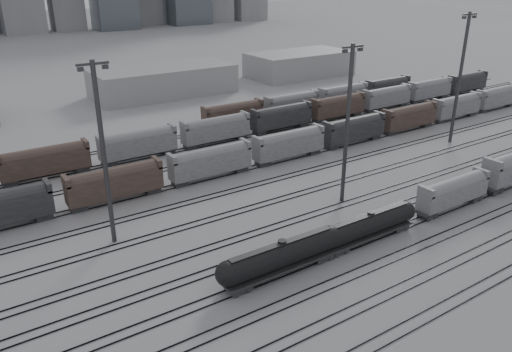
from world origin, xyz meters
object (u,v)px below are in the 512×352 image
hopper_car_a (453,190)px  light_mast_c (347,122)px  tank_car_b (370,225)px  tank_car_a (282,255)px

hopper_car_a → light_mast_c: 19.27m
tank_car_b → hopper_car_a: hopper_car_a is taller
hopper_car_a → tank_car_b: bearing=180.0°
tank_car_b → light_mast_c: (5.52, 11.33, 10.59)m
tank_car_a → tank_car_b: tank_car_a is taller
tank_car_b → tank_car_a: bearing=-180.0°
tank_car_a → light_mast_c: 25.34m
light_mast_c → hopper_car_a: bearing=-43.3°
light_mast_c → tank_car_a: bearing=-150.7°
hopper_car_a → tank_car_a: bearing=-180.0°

